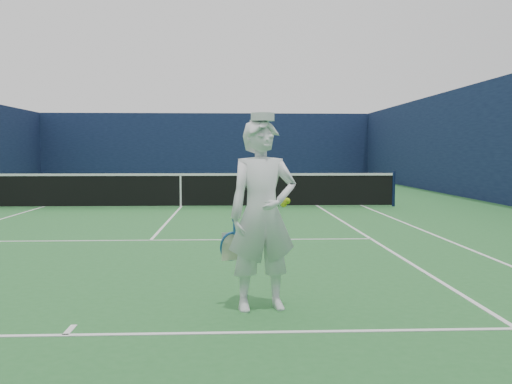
# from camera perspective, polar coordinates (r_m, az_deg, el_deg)

# --- Properties ---
(ground) EXTENTS (80.00, 80.00, 0.00)m
(ground) POSITION_cam_1_polar(r_m,az_deg,el_deg) (17.07, -7.53, -1.52)
(ground) COLOR #28692F
(ground) RESTS_ON ground
(court_markings) EXTENTS (11.03, 23.83, 0.01)m
(court_markings) POSITION_cam_1_polar(r_m,az_deg,el_deg) (17.07, -7.53, -1.50)
(court_markings) COLOR white
(court_markings) RESTS_ON ground
(windscreen_fence) EXTENTS (20.12, 36.12, 4.00)m
(windscreen_fence) POSITION_cam_1_polar(r_m,az_deg,el_deg) (16.99, -7.59, 5.21)
(windscreen_fence) COLOR #0F1938
(windscreen_fence) RESTS_ON ground
(tennis_net) EXTENTS (12.88, 0.09, 1.07)m
(tennis_net) POSITION_cam_1_polar(r_m,az_deg,el_deg) (17.02, -7.55, 0.34)
(tennis_net) COLOR #141E4C
(tennis_net) RESTS_ON ground
(tennis_player) EXTENTS (0.87, 0.61, 2.03)m
(tennis_player) POSITION_cam_1_polar(r_m,az_deg,el_deg) (5.87, 0.65, -2.26)
(tennis_player) COLOR white
(tennis_player) RESTS_ON ground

